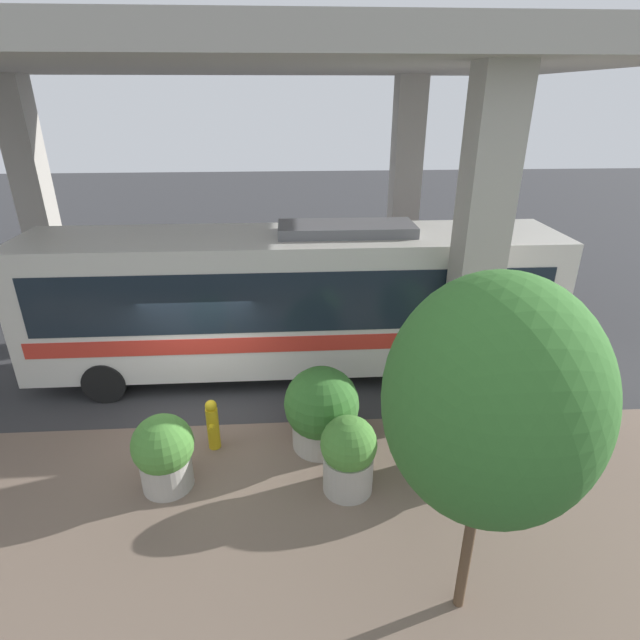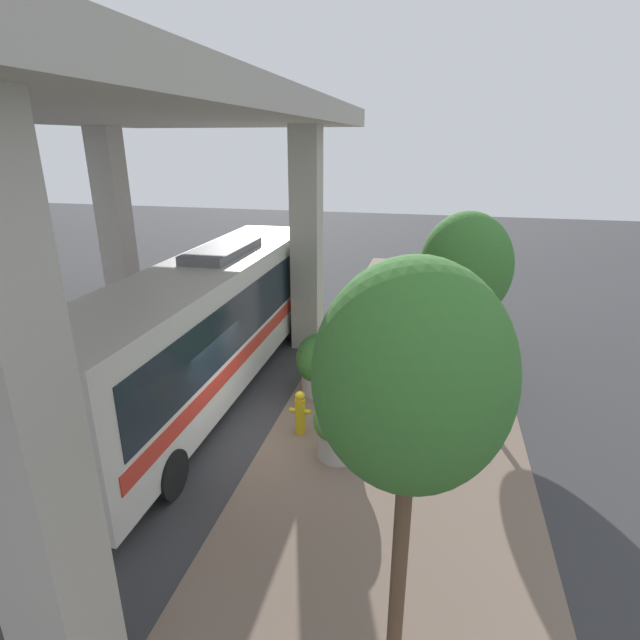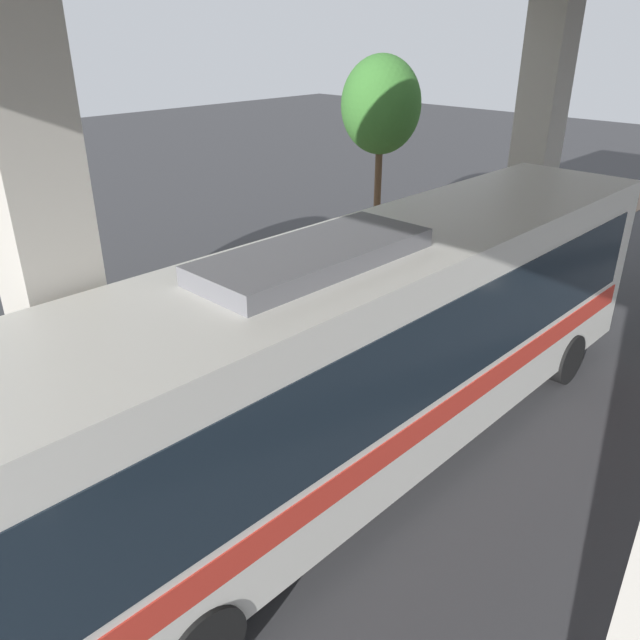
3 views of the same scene
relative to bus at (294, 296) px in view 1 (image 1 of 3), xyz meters
The scene contains 10 objects.
ground_plane 3.82m from the bus, 136.93° to the left, with size 80.00×80.00×0.00m, color #38383A.
sidewalk_strip 6.13m from the bus, 157.76° to the left, with size 6.00×40.00×0.02m.
overpass 5.47m from the bus, 52.61° to the left, with size 9.40×19.93×7.80m.
bus is the anchor object (origin of this frame).
fire_hydrant 3.83m from the bus, 150.82° to the left, with size 0.51×0.25×1.14m.
planter_front 4.70m from the bus, 168.78° to the right, with size 1.01×1.01×1.54m.
planter_middle 4.97m from the bus, 149.60° to the left, with size 1.11×1.11×1.50m.
planter_back 5.25m from the bus, 142.52° to the right, with size 1.45×1.45×1.89m.
planter_extra 3.39m from the bus, behind, with size 1.51×1.51×1.77m.
street_tree_near 7.27m from the bus, 162.11° to the right, with size 2.54×2.54×4.97m.
Camera 1 is at (-9.14, -2.10, 6.63)m, focal length 28.00 mm.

